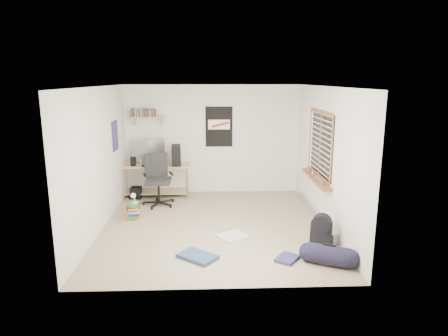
{
  "coord_description": "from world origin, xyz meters",
  "views": [
    {
      "loc": [
        -0.09,
        -6.9,
        2.64
      ],
      "look_at": [
        0.19,
        0.22,
        1.03
      ],
      "focal_mm": 32.0,
      "sensor_mm": 36.0,
      "label": 1
    }
  ],
  "objects_px": {
    "desk": "(154,180)",
    "office_chair": "(158,183)",
    "book_stack": "(134,212)",
    "duffel_bag": "(329,256)",
    "backpack": "(321,235)"
  },
  "relations": [
    {
      "from": "office_chair",
      "to": "book_stack",
      "type": "xyz_separation_m",
      "value": [
        -0.36,
        -0.88,
        -0.34
      ]
    },
    {
      "from": "desk",
      "to": "book_stack",
      "type": "height_order",
      "value": "desk"
    },
    {
      "from": "duffel_bag",
      "to": "desk",
      "type": "bearing_deg",
      "value": 154.86
    },
    {
      "from": "office_chair",
      "to": "duffel_bag",
      "type": "relative_size",
      "value": 1.87
    },
    {
      "from": "duffel_bag",
      "to": "book_stack",
      "type": "distance_m",
      "value": 3.74
    },
    {
      "from": "desk",
      "to": "backpack",
      "type": "relative_size",
      "value": 3.88
    },
    {
      "from": "desk",
      "to": "office_chair",
      "type": "bearing_deg",
      "value": -97.55
    },
    {
      "from": "backpack",
      "to": "duffel_bag",
      "type": "xyz_separation_m",
      "value": [
        -0.06,
        -0.65,
        -0.06
      ]
    },
    {
      "from": "office_chair",
      "to": "book_stack",
      "type": "relative_size",
      "value": 2.24
    },
    {
      "from": "backpack",
      "to": "office_chair",
      "type": "bearing_deg",
      "value": 165.7
    },
    {
      "from": "office_chair",
      "to": "backpack",
      "type": "xyz_separation_m",
      "value": [
        2.84,
        -2.27,
        -0.29
      ]
    },
    {
      "from": "desk",
      "to": "office_chair",
      "type": "relative_size",
      "value": 1.54
    },
    {
      "from": "desk",
      "to": "book_stack",
      "type": "xyz_separation_m",
      "value": [
        -0.17,
        -1.6,
        -0.21
      ]
    },
    {
      "from": "book_stack",
      "to": "backpack",
      "type": "bearing_deg",
      "value": -23.35
    },
    {
      "from": "desk",
      "to": "duffel_bag",
      "type": "relative_size",
      "value": 2.88
    }
  ]
}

